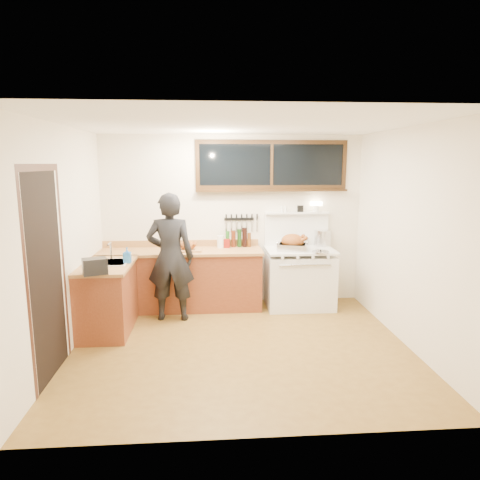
{
  "coord_description": "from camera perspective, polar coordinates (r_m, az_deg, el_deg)",
  "views": [
    {
      "loc": [
        -0.37,
        -4.83,
        2.18
      ],
      "look_at": [
        0.05,
        0.85,
        1.15
      ],
      "focal_mm": 32.0,
      "sensor_mm": 36.0,
      "label": 1
    }
  ],
  "objects": [
    {
      "name": "cutting_board",
      "position": [
        6.36,
        -6.98,
        -0.93
      ],
      "size": [
        0.44,
        0.33,
        0.14
      ],
      "color": "#A77642",
      "rests_on": "counter_back"
    },
    {
      "name": "room_shell",
      "position": [
        4.87,
        0.15,
        4.02
      ],
      "size": [
        4.1,
        3.6,
        2.65
      ],
      "color": "silver",
      "rests_on": "ground"
    },
    {
      "name": "saucepan",
      "position": [
        6.79,
        8.42,
        -0.17
      ],
      "size": [
        0.21,
        0.31,
        0.13
      ],
      "color": "silver",
      "rests_on": "vintage_stove"
    },
    {
      "name": "stockpot",
      "position": [
        6.81,
        10.97,
        0.29
      ],
      "size": [
        0.35,
        0.35,
        0.25
      ],
      "color": "silver",
      "rests_on": "vintage_stove"
    },
    {
      "name": "toaster",
      "position": [
        5.26,
        -18.8,
        -3.33
      ],
      "size": [
        0.32,
        0.27,
        0.19
      ],
      "color": "black",
      "rests_on": "counter_left"
    },
    {
      "name": "man",
      "position": [
        5.99,
        -9.26,
        -2.27
      ],
      "size": [
        0.68,
        0.47,
        1.79
      ],
      "color": "black",
      "rests_on": "ground"
    },
    {
      "name": "ground_plane",
      "position": [
        5.31,
        0.14,
        -14.08
      ],
      "size": [
        4.0,
        3.5,
        0.02
      ],
      "primitive_type": "cube",
      "color": "brown"
    },
    {
      "name": "coffee_tin",
      "position": [
        6.53,
        -1.76,
        -0.45
      ],
      "size": [
        0.1,
        0.08,
        0.13
      ],
      "color": "maroon",
      "rests_on": "counter_back"
    },
    {
      "name": "back_window",
      "position": [
        6.62,
        4.25,
        9.22
      ],
      "size": [
        2.32,
        0.13,
        0.77
      ],
      "color": "black",
      "rests_on": "room_shell"
    },
    {
      "name": "pot_lid",
      "position": [
        6.29,
        10.69,
        -1.55
      ],
      "size": [
        0.25,
        0.25,
        0.04
      ],
      "color": "silver",
      "rests_on": "vintage_stove"
    },
    {
      "name": "counter_back",
      "position": [
        6.53,
        -7.89,
        -5.18
      ],
      "size": [
        2.44,
        0.64,
        1.0
      ],
      "color": "maroon",
      "rests_on": "ground"
    },
    {
      "name": "vintage_stove",
      "position": [
        6.61,
        7.91,
        -4.86
      ],
      "size": [
        1.02,
        0.74,
        1.59
      ],
      "color": "white",
      "rests_on": "ground"
    },
    {
      "name": "roast_turkey",
      "position": [
        6.38,
        7.05,
        -0.47
      ],
      "size": [
        0.5,
        0.43,
        0.25
      ],
      "color": "silver",
      "rests_on": "vintage_stove"
    },
    {
      "name": "sink_unit",
      "position": [
        5.84,
        -17.11,
        -3.41
      ],
      "size": [
        0.5,
        0.45,
        0.37
      ],
      "color": "white",
      "rests_on": "counter_left"
    },
    {
      "name": "knife_strip",
      "position": [
        6.63,
        0.05,
        2.71
      ],
      "size": [
        0.52,
        0.03,
        0.28
      ],
      "color": "black",
      "rests_on": "room_shell"
    },
    {
      "name": "counter_left",
      "position": [
        5.87,
        -17.26,
        -7.33
      ],
      "size": [
        0.64,
        1.09,
        0.9
      ],
      "color": "maroon",
      "rests_on": "ground"
    },
    {
      "name": "left_doorway",
      "position": [
        4.7,
        -24.33,
        -4.11
      ],
      "size": [
        0.02,
        1.04,
        2.17
      ],
      "color": "black",
      "rests_on": "ground"
    },
    {
      "name": "pitcher",
      "position": [
        6.52,
        -2.64,
        -0.24
      ],
      "size": [
        0.1,
        0.1,
        0.19
      ],
      "color": "white",
      "rests_on": "counter_back"
    },
    {
      "name": "soap_bottle",
      "position": [
        5.72,
        -14.82,
        -1.96
      ],
      "size": [
        0.09,
        0.1,
        0.2
      ],
      "color": "blue",
      "rests_on": "counter_left"
    },
    {
      "name": "bottle_cluster",
      "position": [
        6.57,
        -0.15,
        0.22
      ],
      "size": [
        0.39,
        0.07,
        0.3
      ],
      "color": "black",
      "rests_on": "counter_back"
    }
  ]
}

